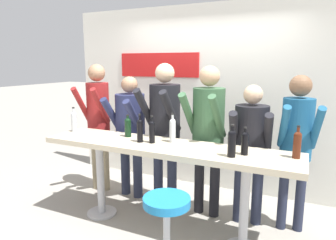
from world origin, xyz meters
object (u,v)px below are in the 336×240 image
Objects in this scene: person_left at (130,124)px; person_far_left at (98,112)px; person_center_left at (164,120)px; person_center_right at (251,140)px; wine_bottle_4 at (245,142)px; wine_bottle_1 at (74,120)px; person_right at (297,136)px; wine_bottle_2 at (152,131)px; wine_bottle_6 at (173,129)px; tasting_table at (164,157)px; wine_bottle_3 at (232,142)px; wine_bottle_7 at (140,129)px; wine_bottle_0 at (128,126)px; bar_stool at (167,225)px; wine_bottle_5 at (297,143)px; person_center at (208,125)px.

person_far_left is at bearing -172.15° from person_left.
person_center_left reaches higher than person_center_right.
wine_bottle_1 is at bearing 178.10° from wine_bottle_4.
person_right reaches higher than person_center_right.
wine_bottle_6 is at bearing 32.88° from wine_bottle_2.
person_left is 5.54× the size of wine_bottle_2.
person_right is (1.27, 0.60, 0.23)m from tasting_table.
wine_bottle_3 is (2.04, -0.19, -0.00)m from wine_bottle_1.
wine_bottle_7 is (-0.02, -0.58, -0.01)m from person_center_left.
wine_bottle_6 reaches higher than wine_bottle_2.
wine_bottle_4 is (1.38, -0.13, -0.00)m from wine_bottle_0.
wine_bottle_3 is (-0.06, -0.67, 0.14)m from person_center_right.
wine_bottle_5 is at bearing 39.26° from bar_stool.
person_center is 5.78× the size of wine_bottle_7.
person_center_left reaches higher than person_center.
person_center_left is 6.07× the size of wine_bottle_5.
bar_stool is at bearing -41.37° from person_left.
person_center_left reaches higher than tasting_table.
wine_bottle_4 is at bearing -20.51° from person_center_left.
bar_stool is 1.07m from wine_bottle_6.
wine_bottle_4 is at bearing -93.15° from person_center_right.
person_center_left is 1.22m from wine_bottle_3.
wine_bottle_6 is at bearing -48.38° from person_center_left.
wine_bottle_7 reaches higher than wine_bottle_4.
person_center is (-0.04, 1.22, 0.63)m from bar_stool.
wine_bottle_6 reaches higher than wine_bottle_1.
wine_bottle_1 is (-1.29, 0.07, 0.28)m from tasting_table.
wine_bottle_2 is 0.22m from wine_bottle_6.
bar_stool is 0.41× the size of person_center.
wine_bottle_4 is (2.17, -0.59, -0.04)m from person_far_left.
tasting_table is at bearing 117.12° from bar_stool.
bar_stool is 0.41× the size of person_far_left.
person_center_left reaches higher than bar_stool.
bar_stool is at bearing -53.90° from wine_bottle_2.
person_right is at bearing 22.77° from wine_bottle_2.
wine_bottle_2 is (-0.15, 0.01, 0.27)m from tasting_table.
person_center_left reaches higher than person_right.
wine_bottle_4 is (0.84, 0.00, 0.26)m from tasting_table.
person_center reaches higher than wine_bottle_5.
wine_bottle_1 is (-0.76, -0.06, 0.02)m from wine_bottle_0.
person_right reaches higher than wine_bottle_7.
person_left is at bearing 171.29° from person_center_right.
person_right is at bearing 21.05° from wine_bottle_6.
person_far_left is 0.99× the size of person_center_left.
person_center is at bearing -7.47° from person_far_left.
wine_bottle_6 is at bearing 73.66° from tasting_table.
person_center_right is 5.14× the size of wine_bottle_7.
person_center_left is 5.91× the size of wine_bottle_1.
wine_bottle_1 is at bearing 155.53° from bar_stool.
wine_bottle_0 is 1.83m from wine_bottle_5.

